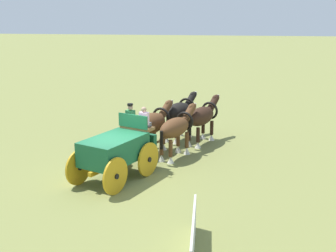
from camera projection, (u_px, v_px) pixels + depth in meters
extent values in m
plane|color=olive|center=(115.00, 180.00, 17.01)|extent=(220.00, 220.00, 0.00)
cube|color=#195B38|center=(114.00, 149.00, 16.69)|extent=(3.06, 2.46, 0.95)
cube|color=brown|center=(137.00, 127.00, 17.87)|extent=(1.05, 1.51, 0.12)
cube|color=#195B38|center=(143.00, 140.00, 18.36)|extent=(0.70, 1.24, 0.60)
cube|color=#195B38|center=(133.00, 121.00, 17.53)|extent=(0.59, 1.32, 0.55)
cube|color=gold|center=(114.00, 163.00, 16.83)|extent=(2.77, 1.27, 0.16)
cylinder|color=gold|center=(114.00, 152.00, 18.15)|extent=(1.30, 0.60, 1.38)
cylinder|color=black|center=(114.00, 152.00, 18.15)|extent=(0.25, 0.24, 0.20)
cylinder|color=gold|center=(148.00, 159.00, 17.28)|extent=(1.30, 0.60, 1.38)
cylinder|color=black|center=(148.00, 159.00, 17.28)|extent=(0.25, 0.24, 0.20)
cylinder|color=gold|center=(79.00, 167.00, 16.39)|extent=(1.30, 0.60, 1.38)
cylinder|color=black|center=(79.00, 167.00, 16.39)|extent=(0.25, 0.24, 0.20)
cylinder|color=gold|center=(115.00, 176.00, 15.51)|extent=(1.30, 0.60, 1.38)
cylinder|color=black|center=(115.00, 176.00, 15.51)|extent=(0.25, 0.24, 0.20)
cylinder|color=brown|center=(151.00, 145.00, 19.00)|extent=(2.44, 1.08, 0.10)
cube|color=#2D2D33|center=(132.00, 122.00, 18.10)|extent=(0.49, 0.45, 0.16)
cube|color=#338C4C|center=(130.00, 117.00, 17.93)|extent=(0.36, 0.42, 0.55)
sphere|color=tan|center=(130.00, 108.00, 17.83)|extent=(0.22, 0.22, 0.22)
cylinder|color=black|center=(130.00, 105.00, 17.80)|extent=(0.24, 0.24, 0.08)
cube|color=slate|center=(146.00, 125.00, 17.76)|extent=(0.49, 0.45, 0.16)
cube|color=silver|center=(144.00, 119.00, 17.59)|extent=(0.36, 0.42, 0.55)
sphere|color=tan|center=(144.00, 110.00, 17.49)|extent=(0.22, 0.22, 0.22)
ellipsoid|color=brown|center=(150.00, 124.00, 19.90)|extent=(2.31, 1.70, 0.97)
cylinder|color=brown|center=(154.00, 135.00, 20.83)|extent=(0.18, 0.18, 0.70)
cone|color=silver|center=(154.00, 145.00, 20.96)|extent=(0.30, 0.30, 0.30)
cylinder|color=brown|center=(164.00, 137.00, 20.57)|extent=(0.18, 0.18, 0.70)
cone|color=silver|center=(164.00, 147.00, 20.69)|extent=(0.30, 0.30, 0.30)
cylinder|color=brown|center=(137.00, 143.00, 19.62)|extent=(0.18, 0.18, 0.70)
cone|color=silver|center=(137.00, 153.00, 19.74)|extent=(0.30, 0.30, 0.30)
cylinder|color=brown|center=(146.00, 145.00, 19.35)|extent=(0.18, 0.18, 0.70)
cone|color=silver|center=(146.00, 155.00, 19.48)|extent=(0.30, 0.30, 0.30)
cylinder|color=brown|center=(165.00, 110.00, 20.88)|extent=(1.01, 0.69, 0.81)
ellipsoid|color=brown|center=(169.00, 103.00, 21.12)|extent=(0.65, 0.47, 0.32)
cube|color=silver|center=(172.00, 102.00, 21.35)|extent=(0.09, 0.12, 0.24)
torus|color=black|center=(161.00, 118.00, 20.65)|extent=(0.49, 0.96, 0.99)
cylinder|color=black|center=(137.00, 136.00, 19.06)|extent=(0.14, 0.14, 0.80)
ellipsoid|color=brown|center=(175.00, 128.00, 19.25)|extent=(2.27, 1.59, 0.85)
cylinder|color=brown|center=(178.00, 138.00, 20.16)|extent=(0.18, 0.18, 0.73)
cone|color=silver|center=(178.00, 149.00, 20.29)|extent=(0.30, 0.30, 0.31)
cylinder|color=brown|center=(187.00, 140.00, 19.92)|extent=(0.18, 0.18, 0.73)
cone|color=silver|center=(187.00, 151.00, 20.06)|extent=(0.30, 0.30, 0.31)
cylinder|color=brown|center=(161.00, 147.00, 18.94)|extent=(0.18, 0.18, 0.73)
cone|color=silver|center=(161.00, 158.00, 19.08)|extent=(0.30, 0.30, 0.31)
cylinder|color=brown|center=(171.00, 148.00, 18.71)|extent=(0.18, 0.18, 0.73)
cone|color=silver|center=(171.00, 160.00, 18.84)|extent=(0.30, 0.30, 0.31)
cylinder|color=brown|center=(189.00, 113.00, 20.24)|extent=(1.01, 0.69, 0.81)
ellipsoid|color=brown|center=(192.00, 107.00, 20.47)|extent=(0.65, 0.47, 0.32)
cube|color=silver|center=(195.00, 106.00, 20.71)|extent=(0.09, 0.12, 0.24)
torus|color=black|center=(185.00, 121.00, 20.00)|extent=(0.45, 0.86, 0.89)
cylinder|color=black|center=(162.00, 140.00, 18.41)|extent=(0.14, 0.14, 0.80)
ellipsoid|color=black|center=(178.00, 112.00, 22.04)|extent=(2.22, 1.66, 0.98)
cylinder|color=black|center=(180.00, 123.00, 22.95)|extent=(0.18, 0.18, 0.72)
cone|color=silver|center=(180.00, 133.00, 23.08)|extent=(0.30, 0.30, 0.31)
cylinder|color=black|center=(189.00, 125.00, 22.68)|extent=(0.18, 0.18, 0.72)
cone|color=silver|center=(189.00, 134.00, 22.81)|extent=(0.30, 0.30, 0.31)
cylinder|color=black|center=(167.00, 129.00, 21.80)|extent=(0.18, 0.18, 0.72)
cone|color=silver|center=(167.00, 139.00, 21.93)|extent=(0.30, 0.30, 0.31)
cylinder|color=black|center=(176.00, 131.00, 21.53)|extent=(0.18, 0.18, 0.72)
cone|color=silver|center=(176.00, 141.00, 21.66)|extent=(0.30, 0.30, 0.31)
cylinder|color=black|center=(190.00, 100.00, 22.98)|extent=(1.01, 0.69, 0.81)
ellipsoid|color=black|center=(193.00, 95.00, 23.22)|extent=(0.65, 0.47, 0.32)
cube|color=silver|center=(196.00, 94.00, 23.46)|extent=(0.09, 0.12, 0.24)
torus|color=black|center=(187.00, 107.00, 22.76)|extent=(0.49, 0.97, 1.00)
cylinder|color=black|center=(168.00, 122.00, 21.25)|extent=(0.14, 0.14, 0.80)
ellipsoid|color=#331E14|center=(201.00, 116.00, 21.40)|extent=(2.36, 1.66, 0.89)
cylinder|color=#331E14|center=(203.00, 127.00, 22.35)|extent=(0.18, 0.18, 0.71)
cone|color=silver|center=(203.00, 136.00, 22.48)|extent=(0.30, 0.30, 0.30)
cylinder|color=#331E14|center=(212.00, 128.00, 22.10)|extent=(0.18, 0.18, 0.71)
cone|color=silver|center=(211.00, 137.00, 22.23)|extent=(0.30, 0.30, 0.30)
cylinder|color=#331E14|center=(189.00, 133.00, 21.08)|extent=(0.18, 0.18, 0.71)
cone|color=silver|center=(189.00, 143.00, 21.21)|extent=(0.30, 0.30, 0.30)
cylinder|color=#331E14|center=(198.00, 135.00, 20.83)|extent=(0.18, 0.18, 0.71)
cone|color=silver|center=(198.00, 145.00, 20.96)|extent=(0.30, 0.30, 0.30)
cylinder|color=#331E14|center=(213.00, 104.00, 22.42)|extent=(1.01, 0.69, 0.81)
ellipsoid|color=#331E14|center=(216.00, 98.00, 22.66)|extent=(0.65, 0.47, 0.32)
cube|color=silver|center=(218.00, 97.00, 22.89)|extent=(0.09, 0.12, 0.24)
torus|color=black|center=(210.00, 111.00, 22.19)|extent=(0.46, 0.90, 0.92)
cylinder|color=black|center=(190.00, 127.00, 20.53)|extent=(0.14, 0.14, 0.80)
cube|color=silver|center=(193.00, 238.00, 11.56)|extent=(3.20, 0.25, 1.10)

